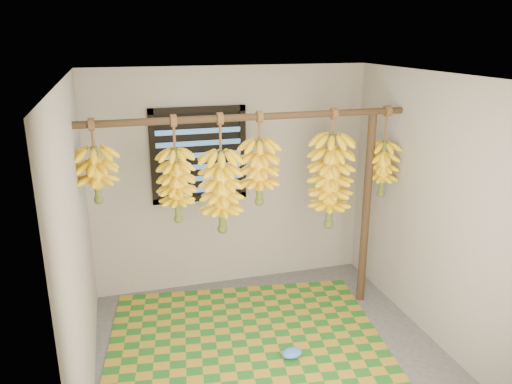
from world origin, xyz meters
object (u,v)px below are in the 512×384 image
object	(u,v)px
plastic_bag	(292,353)
banana_bunch_f	(383,169)
support_post	(366,211)
woven_mat	(246,340)
banana_bunch_b	(177,185)
banana_bunch_a	(97,175)
banana_bunch_c	(222,192)
banana_bunch_e	(330,181)
banana_bunch_d	(259,172)

from	to	relation	value
plastic_bag	banana_bunch_f	xyz separation A→B (m)	(1.20, 0.76, 1.38)
support_post	woven_mat	xyz separation A→B (m)	(-1.37, -0.40, -0.99)
support_post	banana_bunch_b	bearing A→B (deg)	180.00
plastic_bag	banana_bunch_a	size ratio (longest dim) A/B	0.27
banana_bunch_f	woven_mat	bearing A→B (deg)	-165.29
support_post	banana_bunch_c	size ratio (longest dim) A/B	1.82
banana_bunch_b	banana_bunch_f	size ratio (longest dim) A/B	1.06
banana_bunch_f	banana_bunch_e	bearing A→B (deg)	180.00
support_post	banana_bunch_c	distance (m)	1.52
banana_bunch_a	banana_bunch_d	xyz separation A→B (m)	(1.42, 0.00, -0.08)
banana_bunch_f	banana_bunch_a	bearing A→B (deg)	180.00
banana_bunch_b	banana_bunch_c	xyz separation A→B (m)	(0.40, 0.00, -0.09)
support_post	plastic_bag	world-z (taller)	support_post
woven_mat	banana_bunch_d	size ratio (longest dim) A/B	2.88
banana_bunch_a	banana_bunch_c	size ratio (longest dim) A/B	0.65
woven_mat	banana_bunch_a	xyz separation A→B (m)	(-1.18, 0.40, 1.57)
plastic_bag	banana_bunch_d	bearing A→B (deg)	95.71
banana_bunch_e	banana_bunch_b	bearing A→B (deg)	180.00
banana_bunch_d	banana_bunch_e	size ratio (longest dim) A/B	0.74
banana_bunch_a	banana_bunch_f	world-z (taller)	same
banana_bunch_d	banana_bunch_f	world-z (taller)	same
banana_bunch_d	plastic_bag	bearing A→B (deg)	-84.29
support_post	banana_bunch_a	distance (m)	2.61
banana_bunch_b	banana_bunch_f	xyz separation A→B (m)	(2.04, 0.00, -0.00)
woven_mat	plastic_bag	distance (m)	0.48
banana_bunch_e	banana_bunch_c	bearing A→B (deg)	180.00
banana_bunch_b	banana_bunch_e	distance (m)	1.48
banana_bunch_a	banana_bunch_c	distance (m)	1.09
support_post	banana_bunch_e	xyz separation A→B (m)	(-0.41, 0.00, 0.34)
support_post	banana_bunch_b	world-z (taller)	banana_bunch_b
banana_bunch_b	banana_bunch_d	xyz separation A→B (m)	(0.76, 0.00, 0.07)
woven_mat	banana_bunch_b	xyz separation A→B (m)	(-0.52, 0.40, 1.42)
woven_mat	banana_bunch_d	bearing A→B (deg)	58.83
support_post	banana_bunch_f	world-z (taller)	banana_bunch_f
banana_bunch_b	banana_bunch_c	bearing A→B (deg)	0.00
support_post	banana_bunch_d	distance (m)	1.23
plastic_bag	banana_bunch_e	xyz separation A→B (m)	(0.64, 0.76, 1.29)
woven_mat	banana_bunch_f	world-z (taller)	banana_bunch_f
banana_bunch_a	banana_bunch_f	bearing A→B (deg)	0.00
banana_bunch_c	banana_bunch_f	distance (m)	1.64
plastic_bag	banana_bunch_f	distance (m)	1.98
banana_bunch_a	banana_bunch_b	xyz separation A→B (m)	(0.66, 0.00, -0.15)
support_post	banana_bunch_f	xyz separation A→B (m)	(0.15, 0.00, 0.42)
banana_bunch_b	banana_bunch_d	bearing A→B (deg)	0.00
banana_bunch_c	banana_bunch_a	bearing A→B (deg)	-180.00
plastic_bag	banana_bunch_c	size ratio (longest dim) A/B	0.17
support_post	plastic_bag	size ratio (longest dim) A/B	10.53
banana_bunch_c	banana_bunch_e	xyz separation A→B (m)	(1.08, -0.00, 0.01)
support_post	woven_mat	bearing A→B (deg)	-163.76
woven_mat	banana_bunch_c	distance (m)	1.39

